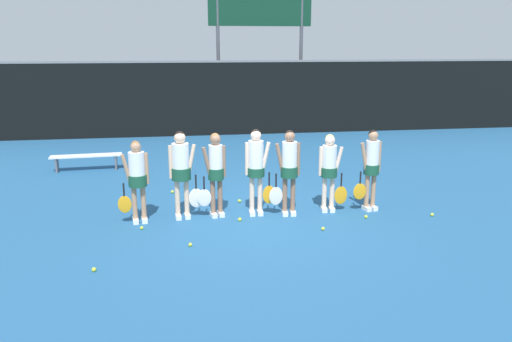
# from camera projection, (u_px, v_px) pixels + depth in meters

# --- Properties ---
(ground_plane) EXTENTS (140.00, 140.00, 0.00)m
(ground_plane) POSITION_uv_depth(u_px,v_px,m) (255.00, 215.00, 10.45)
(ground_plane) COLOR #235684
(fence_windscreen) EXTENTS (60.00, 0.08, 2.84)m
(fence_windscreen) POSITION_uv_depth(u_px,v_px,m) (219.00, 98.00, 19.05)
(fence_windscreen) COLOR black
(fence_windscreen) RESTS_ON ground_plane
(scoreboard) EXTENTS (4.10, 0.15, 5.47)m
(scoreboard) POSITION_uv_depth(u_px,v_px,m) (260.00, 21.00, 19.65)
(scoreboard) COLOR #515156
(scoreboard) RESTS_ON ground_plane
(bench_courtside) EXTENTS (1.96, 0.50, 0.44)m
(bench_courtside) POSITION_uv_depth(u_px,v_px,m) (86.00, 157.00, 13.96)
(bench_courtside) COLOR silver
(bench_courtside) RESTS_ON ground_plane
(player_0) EXTENTS (0.63, 0.36, 1.66)m
(player_0) POSITION_uv_depth(u_px,v_px,m) (137.00, 175.00, 9.78)
(player_0) COLOR tan
(player_0) RESTS_ON ground_plane
(player_1) EXTENTS (0.68, 0.39, 1.81)m
(player_1) POSITION_uv_depth(u_px,v_px,m) (181.00, 167.00, 10.00)
(player_1) COLOR beige
(player_1) RESTS_ON ground_plane
(player_2) EXTENTS (0.60, 0.33, 1.75)m
(player_2) POSITION_uv_depth(u_px,v_px,m) (216.00, 168.00, 10.12)
(player_2) COLOR #8C664C
(player_2) RESTS_ON ground_plane
(player_3) EXTENTS (0.63, 0.35, 1.81)m
(player_3) POSITION_uv_depth(u_px,v_px,m) (256.00, 165.00, 10.21)
(player_3) COLOR beige
(player_3) RESTS_ON ground_plane
(player_4) EXTENTS (0.64, 0.35, 1.79)m
(player_4) POSITION_uv_depth(u_px,v_px,m) (289.00, 165.00, 10.20)
(player_4) COLOR #8C664C
(player_4) RESTS_ON ground_plane
(player_5) EXTENTS (0.62, 0.35, 1.66)m
(player_5) POSITION_uv_depth(u_px,v_px,m) (329.00, 167.00, 10.45)
(player_5) COLOR beige
(player_5) RESTS_ON ground_plane
(player_6) EXTENTS (0.60, 0.33, 1.74)m
(player_6) POSITION_uv_depth(u_px,v_px,m) (371.00, 164.00, 10.51)
(player_6) COLOR tan
(player_6) RESTS_ON ground_plane
(tennis_ball_0) EXTENTS (0.07, 0.07, 0.07)m
(tennis_ball_0) POSITION_uv_depth(u_px,v_px,m) (366.00, 217.00, 10.23)
(tennis_ball_0) COLOR #CCE033
(tennis_ball_0) RESTS_ON ground_plane
(tennis_ball_1) EXTENTS (0.07, 0.07, 0.07)m
(tennis_ball_1) POSITION_uv_depth(u_px,v_px,m) (240.00, 219.00, 10.07)
(tennis_ball_1) COLOR #CCE033
(tennis_ball_1) RESTS_ON ground_plane
(tennis_ball_2) EXTENTS (0.07, 0.07, 0.07)m
(tennis_ball_2) POSITION_uv_depth(u_px,v_px,m) (190.00, 245.00, 8.82)
(tennis_ball_2) COLOR #CCE033
(tennis_ball_2) RESTS_ON ground_plane
(tennis_ball_3) EXTENTS (0.07, 0.07, 0.07)m
(tennis_ball_3) POSITION_uv_depth(u_px,v_px,m) (432.00, 215.00, 10.35)
(tennis_ball_3) COLOR #CCE033
(tennis_ball_3) RESTS_ON ground_plane
(tennis_ball_4) EXTENTS (0.07, 0.07, 0.07)m
(tennis_ball_4) POSITION_uv_depth(u_px,v_px,m) (172.00, 192.00, 11.93)
(tennis_ball_4) COLOR #CCE033
(tennis_ball_4) RESTS_ON ground_plane
(tennis_ball_5) EXTENTS (0.07, 0.07, 0.07)m
(tennis_ball_5) POSITION_uv_depth(u_px,v_px,m) (94.00, 270.00, 7.85)
(tennis_ball_5) COLOR #CCE033
(tennis_ball_5) RESTS_ON ground_plane
(tennis_ball_6) EXTENTS (0.06, 0.06, 0.06)m
(tennis_ball_6) POSITION_uv_depth(u_px,v_px,m) (142.00, 228.00, 9.62)
(tennis_ball_6) COLOR #CCE033
(tennis_ball_6) RESTS_ON ground_plane
(tennis_ball_7) EXTENTS (0.07, 0.07, 0.07)m
(tennis_ball_7) POSITION_uv_depth(u_px,v_px,m) (239.00, 201.00, 11.25)
(tennis_ball_7) COLOR #CCE033
(tennis_ball_7) RESTS_ON ground_plane
(tennis_ball_8) EXTENTS (0.07, 0.07, 0.07)m
(tennis_ball_8) POSITION_uv_depth(u_px,v_px,m) (323.00, 229.00, 9.58)
(tennis_ball_8) COLOR #CCE033
(tennis_ball_8) RESTS_ON ground_plane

